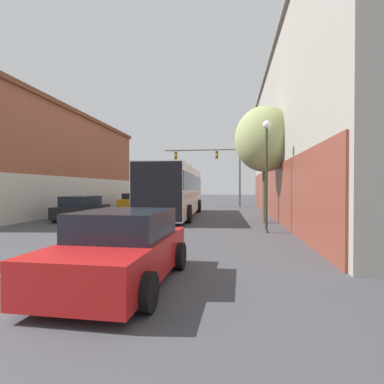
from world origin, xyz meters
name	(u,v)px	position (x,y,z in m)	size (l,w,h in m)	color
lane_center_line	(156,217)	(0.00, 15.57, 0.00)	(0.14, 43.13, 0.01)	silver
building_left_brick	(30,162)	(-10.99, 18.36, 3.95)	(9.43, 20.98, 7.66)	#995138
building_right_storefront	(344,132)	(12.05, 17.00, 5.52)	(9.53, 27.56, 10.80)	#9E998E
bus	(175,189)	(1.15, 16.10, 1.82)	(3.19, 11.40, 3.23)	silver
hatchback_foreground	(121,249)	(2.75, 2.35, 0.68)	(2.20, 4.00, 1.44)	red
parked_car_left_near	(136,201)	(-3.82, 23.05, 0.68)	(2.29, 4.62, 1.41)	orange
parked_car_left_mid	(153,199)	(-4.18, 30.16, 0.64)	(2.44, 4.47, 1.33)	silver
parked_car_left_far	(82,209)	(-3.97, 13.42, 0.67)	(2.24, 4.24, 1.42)	black
traffic_signal_gantry	(216,163)	(3.29, 27.12, 4.42)	(7.79, 0.36, 6.08)	#514C47
street_lamp	(267,164)	(6.37, 9.61, 2.92)	(0.35, 0.35, 4.75)	#233323
street_tree_near	(265,139)	(6.67, 13.23, 4.53)	(3.24, 2.91, 6.33)	brown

